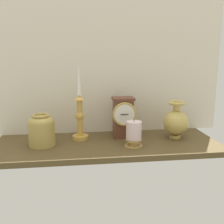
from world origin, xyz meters
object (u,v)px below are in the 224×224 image
Objects in this scene: brass_vase_bulbous at (176,122)px; pillar_candle_front at (134,133)px; mantel_clock at (123,117)px; candlestick_tall_left at (80,114)px; brass_vase_jar at (41,130)px.

brass_vase_bulbous is 23.64cm from pillar_candle_front.
brass_vase_bulbous is (24.42, -4.23, -2.12)cm from mantel_clock.
pillar_candle_front is at bearing -78.99° from mantel_clock.
pillar_candle_front is (22.74, -12.66, -6.05)cm from candlestick_tall_left.
mantel_clock is 0.54× the size of candlestick_tall_left.
pillar_candle_front is at bearing -29.10° from candlestick_tall_left.
mantel_clock reaches higher than brass_vase_jar.
brass_vase_bulbous reaches higher than pillar_candle_front.
brass_vase_bulbous is at bearing -5.25° from candlestick_tall_left.
brass_vase_bulbous is at bearing 2.80° from brass_vase_jar.
pillar_candle_front is (2.49, -12.78, -4.29)cm from mantel_clock.
brass_vase_bulbous is (44.68, -4.10, -3.88)cm from candlestick_tall_left.
mantel_clock is at bearing 170.18° from brass_vase_bulbous.
brass_vase_jar is at bearing 171.94° from pillar_candle_front.
candlestick_tall_left is 26.72cm from pillar_candle_front.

